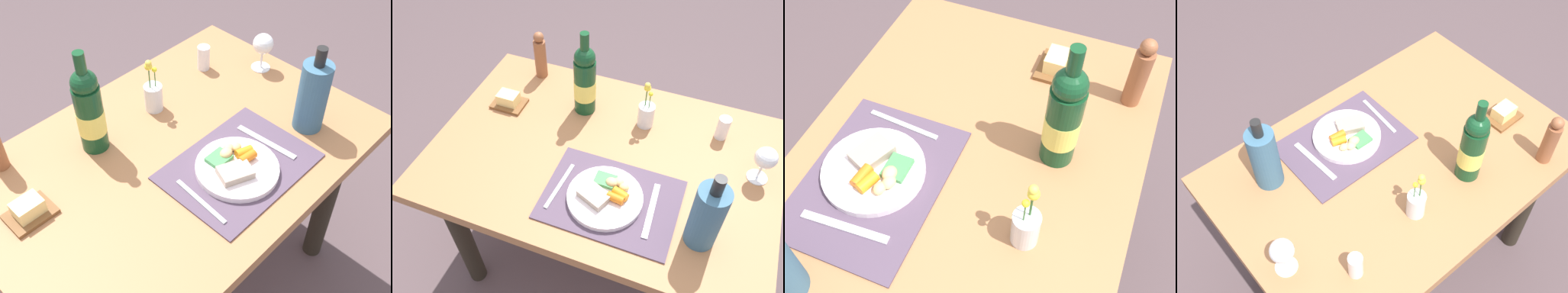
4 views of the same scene
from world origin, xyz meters
The scene contains 13 objects.
ground_plane centered at (0.00, 0.00, 0.00)m, with size 8.00×8.00×0.00m, color #524244.
dining_table centered at (0.00, 0.00, 0.64)m, with size 1.25×0.84×0.76m.
placemat centered at (0.09, -0.18, 0.77)m, with size 0.44×0.32×0.01m, color #504052.
dinner_plate centered at (0.07, -0.19, 0.78)m, with size 0.25×0.25×0.05m.
fork centered at (-0.09, -0.19, 0.77)m, with size 0.01×0.20×0.01m, color silver.
knife centered at (0.23, -0.18, 0.77)m, with size 0.02×0.21×0.01m, color silver.
cooler_bottle centered at (0.39, -0.22, 0.89)m, with size 0.10×0.10×0.30m.
pepper_mill centered at (-0.41, 0.34, 0.86)m, with size 0.05×0.05×0.21m.
wine_bottle centered at (-0.15, 0.20, 0.91)m, with size 0.09×0.09×0.35m.
flower_vase centered at (0.10, 0.20, 0.82)m, with size 0.06×0.06×0.20m.
butter_dish centered at (-0.45, 0.11, 0.78)m, with size 0.13×0.10×0.06m.
wine_glass centered at (0.53, 0.09, 0.86)m, with size 0.08×0.08×0.14m.
salt_shaker centered at (0.38, 0.24, 0.81)m, with size 0.05×0.05×0.09m, color white.
Camera 2 is at (0.30, -0.94, 1.90)m, focal length 38.17 mm.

